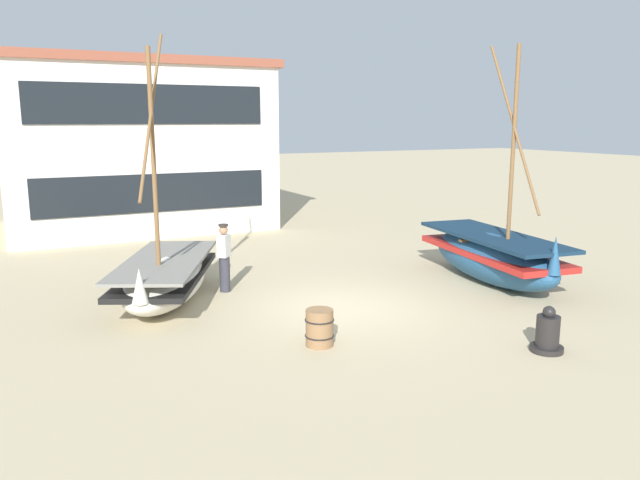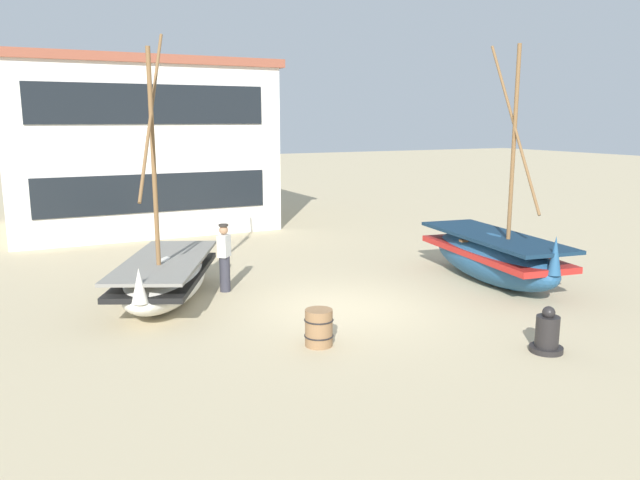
% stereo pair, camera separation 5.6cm
% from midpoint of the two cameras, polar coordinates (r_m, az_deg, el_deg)
% --- Properties ---
extents(ground_plane, '(120.00, 120.00, 0.00)m').
position_cam_midpoint_polar(ground_plane, '(14.00, 1.94, -6.34)').
color(ground_plane, tan).
extents(fishing_boat_near_left, '(3.45, 4.78, 6.09)m').
position_cam_midpoint_polar(fishing_boat_near_left, '(14.84, -13.94, -3.37)').
color(fishing_boat_near_left, silver).
rests_on(fishing_boat_near_left, ground).
extents(fishing_boat_centre_large, '(2.26, 5.08, 6.00)m').
position_cam_midpoint_polar(fishing_boat_centre_large, '(16.70, 15.74, -1.40)').
color(fishing_boat_centre_large, '#23517A').
rests_on(fishing_boat_centre_large, ground).
extents(fisherman_by_hull, '(0.40, 0.42, 1.68)m').
position_cam_midpoint_polar(fisherman_by_hull, '(15.34, -8.68, -1.68)').
color(fisherman_by_hull, '#33333D').
rests_on(fisherman_by_hull, ground).
extents(capstan_winch, '(0.60, 0.60, 0.86)m').
position_cam_midpoint_polar(capstan_winch, '(12.14, 20.30, -8.13)').
color(capstan_winch, black).
rests_on(capstan_winch, ground).
extents(wooden_barrel, '(0.56, 0.56, 0.70)m').
position_cam_midpoint_polar(wooden_barrel, '(11.70, 0.03, -8.07)').
color(wooden_barrel, olive).
rests_on(wooden_barrel, ground).
extents(harbor_building_main, '(9.85, 7.18, 6.35)m').
position_cam_midpoint_polar(harbor_building_main, '(25.65, -16.60, 8.36)').
color(harbor_building_main, white).
rests_on(harbor_building_main, ground).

